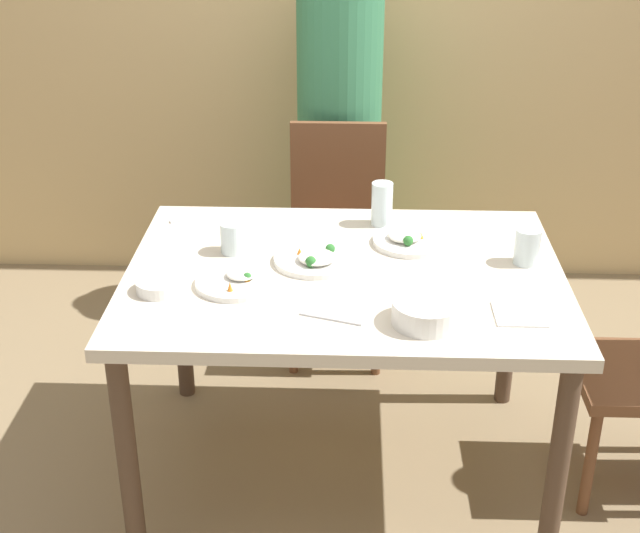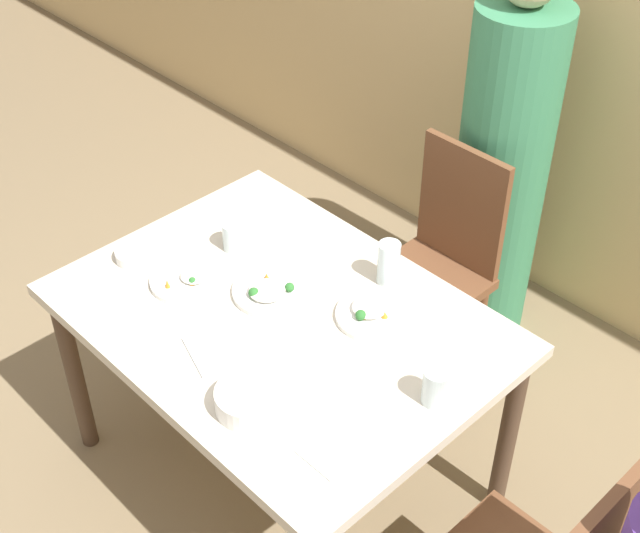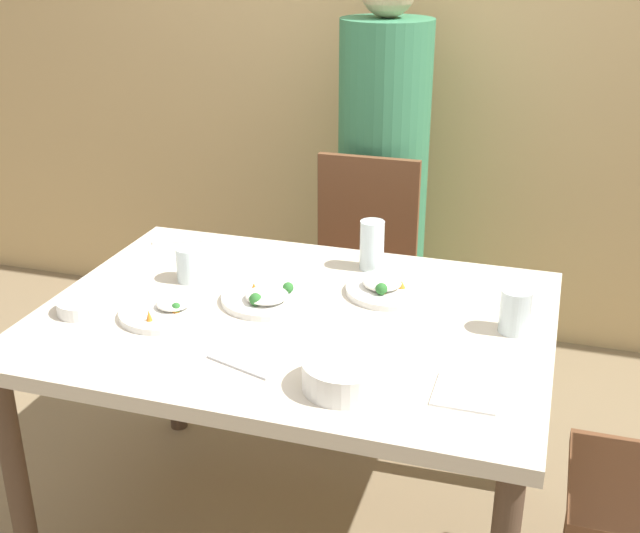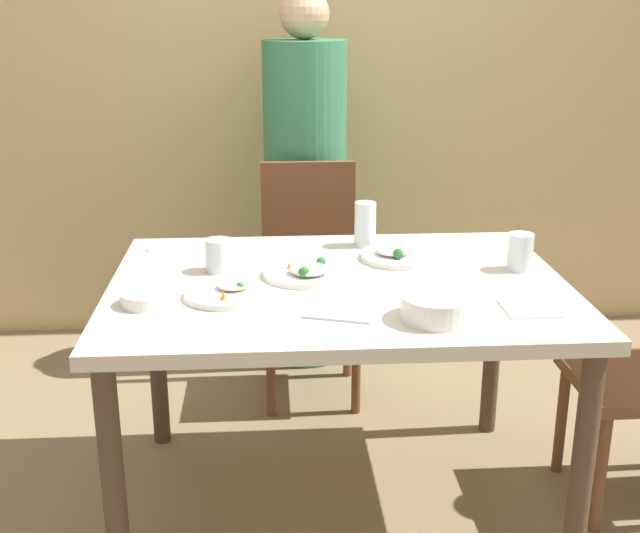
{
  "view_description": "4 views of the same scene",
  "coord_description": "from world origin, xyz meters",
  "px_view_note": "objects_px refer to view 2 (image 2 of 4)",
  "views": [
    {
      "loc": [
        0.02,
        -2.43,
        1.97
      ],
      "look_at": [
        -0.07,
        -0.0,
        0.77
      ],
      "focal_mm": 50.0,
      "sensor_mm": 36.0,
      "label": 1
    },
    {
      "loc": [
        1.55,
        -1.32,
        2.58
      ],
      "look_at": [
        0.13,
        0.05,
        1.0
      ],
      "focal_mm": 50.0,
      "sensor_mm": 36.0,
      "label": 2
    },
    {
      "loc": [
        0.63,
        -1.79,
        1.7
      ],
      "look_at": [
        0.1,
        -0.1,
        0.94
      ],
      "focal_mm": 45.0,
      "sensor_mm": 36.0,
      "label": 3
    },
    {
      "loc": [
        -0.2,
        -2.21,
        1.53
      ],
      "look_at": [
        -0.06,
        -0.05,
        0.82
      ],
      "focal_mm": 45.0,
      "sensor_mm": 36.0,
      "label": 4
    }
  ],
  "objects_px": {
    "chair_adult_spot": "(439,259)",
    "bowl_curry": "(249,399)",
    "plate_rice_adult": "(188,280)",
    "person_adult": "(502,171)",
    "glass_water_tall": "(389,263)"
  },
  "relations": [
    {
      "from": "person_adult",
      "to": "plate_rice_adult",
      "type": "distance_m",
      "value": 1.31
    },
    {
      "from": "plate_rice_adult",
      "to": "chair_adult_spot",
      "type": "bearing_deg",
      "value": 73.52
    },
    {
      "from": "plate_rice_adult",
      "to": "glass_water_tall",
      "type": "xyz_separation_m",
      "value": [
        0.44,
        0.47,
        0.06
      ]
    },
    {
      "from": "chair_adult_spot",
      "to": "bowl_curry",
      "type": "distance_m",
      "value": 1.21
    },
    {
      "from": "person_adult",
      "to": "bowl_curry",
      "type": "relative_size",
      "value": 8.38
    },
    {
      "from": "glass_water_tall",
      "to": "plate_rice_adult",
      "type": "bearing_deg",
      "value": -133.29
    },
    {
      "from": "plate_rice_adult",
      "to": "bowl_curry",
      "type": "bearing_deg",
      "value": -20.58
    },
    {
      "from": "glass_water_tall",
      "to": "person_adult",
      "type": "bearing_deg",
      "value": 101.04
    },
    {
      "from": "chair_adult_spot",
      "to": "plate_rice_adult",
      "type": "xyz_separation_m",
      "value": [
        -0.28,
        -0.94,
        0.28
      ]
    },
    {
      "from": "chair_adult_spot",
      "to": "bowl_curry",
      "type": "xyz_separation_m",
      "value": [
        0.27,
        -1.15,
        0.3
      ]
    },
    {
      "from": "plate_rice_adult",
      "to": "glass_water_tall",
      "type": "bearing_deg",
      "value": 46.71
    },
    {
      "from": "bowl_curry",
      "to": "plate_rice_adult",
      "type": "bearing_deg",
      "value": 159.42
    },
    {
      "from": "bowl_curry",
      "to": "glass_water_tall",
      "type": "relative_size",
      "value": 1.28
    },
    {
      "from": "bowl_curry",
      "to": "glass_water_tall",
      "type": "height_order",
      "value": "glass_water_tall"
    },
    {
      "from": "chair_adult_spot",
      "to": "plate_rice_adult",
      "type": "bearing_deg",
      "value": -106.48
    }
  ]
}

